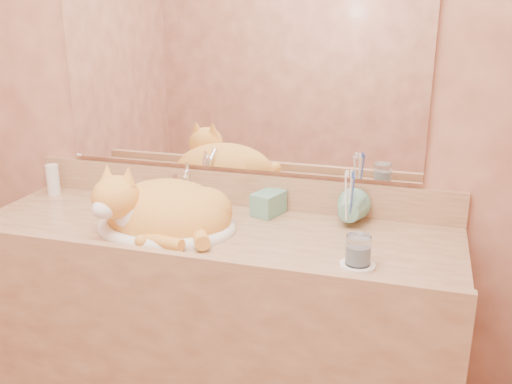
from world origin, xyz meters
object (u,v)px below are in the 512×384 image
(vanity_counter, at_px, (213,343))
(cat, at_px, (161,209))
(water_glass, at_px, (358,250))
(toothbrush_cup, at_px, (348,215))
(soap_dispenser, at_px, (259,194))
(sink_basin, at_px, (165,207))

(vanity_counter, relative_size, cat, 3.77)
(water_glass, bearing_deg, toothbrush_cup, 103.72)
(vanity_counter, distance_m, water_glass, 0.70)
(cat, relative_size, soap_dispenser, 2.38)
(cat, height_order, soap_dispenser, cat)
(vanity_counter, distance_m, toothbrush_cup, 0.65)
(soap_dispenser, bearing_deg, cat, -127.43)
(soap_dispenser, distance_m, water_glass, 0.47)
(cat, xyz_separation_m, water_glass, (0.65, -0.10, -0.02))
(cat, xyz_separation_m, soap_dispenser, (0.27, 0.18, 0.02))
(vanity_counter, xyz_separation_m, water_glass, (0.49, -0.14, 0.48))
(cat, relative_size, water_glass, 5.10)
(water_glass, bearing_deg, sink_basin, 169.55)
(soap_dispenser, xyz_separation_m, water_glass, (0.37, -0.28, -0.04))
(sink_basin, bearing_deg, toothbrush_cup, 5.81)
(sink_basin, bearing_deg, cat, -118.00)
(sink_basin, relative_size, toothbrush_cup, 4.03)
(cat, bearing_deg, toothbrush_cup, 17.83)
(vanity_counter, height_order, sink_basin, sink_basin)
(vanity_counter, bearing_deg, water_glass, -15.61)
(cat, relative_size, toothbrush_cup, 3.74)
(sink_basin, height_order, soap_dispenser, soap_dispenser)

